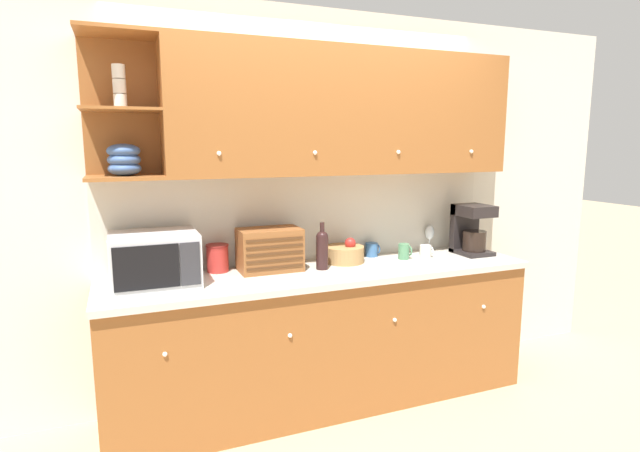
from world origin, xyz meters
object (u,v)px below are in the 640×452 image
(microwave, at_px, (155,259))
(wine_glass, at_px, (430,233))
(wine_bottle, at_px, (322,248))
(fruit_basket, at_px, (345,254))
(coffee_maker, at_px, (471,229))
(mug_patterned_third, at_px, (372,250))
(mug_blue_second, at_px, (404,251))
(mug, at_px, (426,251))
(bread_box, at_px, (270,250))
(storage_canister, at_px, (218,258))

(microwave, xyz_separation_m, wine_glass, (2.00, 0.19, -0.02))
(wine_bottle, height_order, fruit_basket, wine_bottle)
(microwave, distance_m, coffee_maker, 2.22)
(mug_patterned_third, xyz_separation_m, mug_blue_second, (0.17, -0.16, 0.01))
(mug_blue_second, xyz_separation_m, wine_glass, (0.33, 0.17, 0.08))
(wine_bottle, relative_size, mug, 3.35)
(microwave, bearing_deg, fruit_basket, 4.03)
(wine_glass, bearing_deg, microwave, -174.47)
(fruit_basket, distance_m, coffee_maker, 0.99)
(wine_bottle, distance_m, mug_patterned_third, 0.52)
(wine_bottle, bearing_deg, bread_box, 163.58)
(fruit_basket, height_order, wine_glass, wine_glass)
(microwave, xyz_separation_m, mug_patterned_third, (1.50, 0.18, -0.10))
(microwave, bearing_deg, coffee_maker, -0.06)
(microwave, height_order, storage_canister, microwave)
(storage_canister, height_order, bread_box, bread_box)
(wine_bottle, distance_m, mug_blue_second, 0.65)
(bread_box, bearing_deg, wine_glass, 5.69)
(fruit_basket, height_order, coffee_maker, coffee_maker)
(mug_blue_second, relative_size, coffee_maker, 0.30)
(storage_canister, distance_m, wine_glass, 1.61)
(bread_box, xyz_separation_m, coffee_maker, (1.52, -0.07, 0.05))
(wine_bottle, bearing_deg, wine_glass, 13.02)
(microwave, distance_m, storage_canister, 0.42)
(wine_glass, bearing_deg, storage_canister, -178.74)
(storage_canister, bearing_deg, fruit_basket, -4.71)
(storage_canister, xyz_separation_m, bread_box, (0.32, -0.09, 0.05))
(storage_canister, relative_size, bread_box, 0.44)
(wine_glass, bearing_deg, fruit_basket, -172.01)
(storage_canister, height_order, coffee_maker, coffee_maker)
(wine_glass, bearing_deg, wine_bottle, -166.98)
(microwave, relative_size, mug_blue_second, 4.43)
(wine_bottle, height_order, coffee_maker, coffee_maker)
(mug_blue_second, height_order, mug, mug_blue_second)
(mug_patterned_third, bearing_deg, wine_bottle, -156.16)
(storage_canister, relative_size, mug, 1.90)
(mug_blue_second, xyz_separation_m, coffee_maker, (0.55, -0.02, 0.13))
(storage_canister, height_order, mug_blue_second, storage_canister)
(bread_box, distance_m, mug, 1.14)
(microwave, distance_m, bread_box, 0.71)
(wine_bottle, relative_size, mug_blue_second, 2.81)
(bread_box, height_order, mug_patterned_third, bread_box)
(bread_box, height_order, mug, bread_box)
(microwave, bearing_deg, mug_patterned_third, 6.76)
(wine_bottle, bearing_deg, mug_blue_second, 4.42)
(wine_bottle, bearing_deg, mug, 2.26)
(bread_box, relative_size, mug_blue_second, 3.60)
(microwave, relative_size, fruit_basket, 1.82)
(storage_canister, relative_size, wine_bottle, 0.57)
(storage_canister, height_order, fruit_basket, storage_canister)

